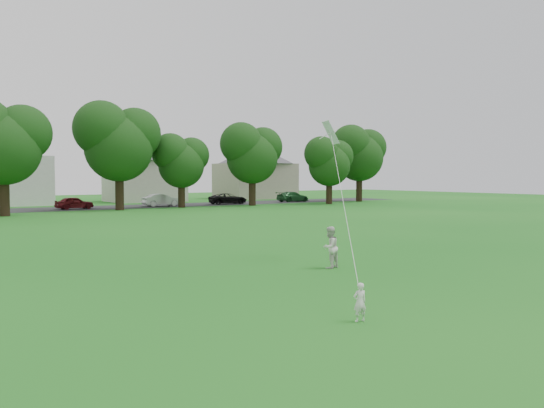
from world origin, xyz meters
TOP-DOWN VIEW (x-y plane):
  - ground at (0.00, 0.00)m, footprint 160.00×160.00m
  - street at (0.00, 42.00)m, footprint 90.00×7.00m
  - toddler at (0.14, -1.90)m, footprint 0.34×0.26m
  - older_boy at (3.88, 3.42)m, footprint 0.80×0.70m
  - kite at (2.73, 1.59)m, footprint 2.97×4.02m
  - parked_cars at (0.97, 41.00)m, footprint 64.43×2.59m

SIDE VIEW (x-z plane):
  - ground at x=0.00m, z-range 0.00..0.00m
  - street at x=0.00m, z-range 0.00..0.01m
  - toddler at x=0.14m, z-range 0.00..0.83m
  - parked_cars at x=0.97m, z-range -0.03..1.26m
  - older_boy at x=3.88m, z-range 0.00..1.39m
  - kite at x=2.73m, z-range -2.16..7.43m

